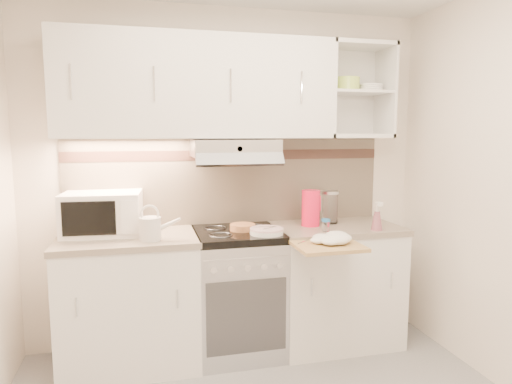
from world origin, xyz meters
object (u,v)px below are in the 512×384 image
microwave (103,213)px  glass_jar (330,207)px  watering_can (152,228)px  cutting_board (327,246)px  spray_bottle (377,218)px  plate_stack (267,231)px  electric_range (238,292)px  pink_pitcher (311,208)px

microwave → glass_jar: microwave is taller
microwave → watering_can: 0.42m
glass_jar → cutting_board: size_ratio=0.59×
cutting_board → microwave: bearing=158.2°
spray_bottle → plate_stack: bearing=-175.1°
electric_range → spray_bottle: spray_bottle is taller
plate_stack → spray_bottle: 0.80m
watering_can → microwave: bearing=146.4°
watering_can → cutting_board: size_ratio=0.65×
electric_range → microwave: bearing=172.8°
plate_stack → glass_jar: bearing=24.5°
watering_can → plate_stack: bearing=5.8°
electric_range → plate_stack: size_ratio=3.93×
electric_range → plate_stack: plate_stack is taller
watering_can → cutting_board: (1.09, -0.30, -0.11)m
plate_stack → pink_pitcher: (0.39, 0.20, 0.11)m
microwave → plate_stack: (1.08, -0.28, -0.12)m
plate_stack → spray_bottle: bearing=-4.3°
microwave → cutting_board: size_ratio=1.27×
watering_can → pink_pitcher: pink_pitcher is taller
microwave → pink_pitcher: 1.48m
glass_jar → spray_bottle: 0.39m
microwave → watering_can: (0.32, -0.27, -0.06)m
spray_bottle → cutting_board: size_ratio=0.51×
electric_range → microwave: size_ratio=1.68×
electric_range → pink_pitcher: size_ratio=3.37×
electric_range → watering_can: bearing=-165.7°
plate_stack → pink_pitcher: pink_pitcher is taller
glass_jar → spray_bottle: size_ratio=1.15×
electric_range → microwave: microwave is taller
plate_stack → cutting_board: 0.44m
spray_bottle → watering_can: bearing=-173.3°
glass_jar → spray_bottle: bearing=-54.6°
watering_can → spray_bottle: size_ratio=1.26×
watering_can → glass_jar: glass_jar is taller
spray_bottle → cutting_board: bearing=-145.0°
pink_pitcher → cutting_board: size_ratio=0.63×
microwave → glass_jar: 1.65m
electric_range → glass_jar: bearing=7.6°
glass_jar → spray_bottle: glass_jar is taller
electric_range → spray_bottle: (0.97, -0.22, 0.53)m
watering_can → plate_stack: (0.76, -0.01, -0.06)m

